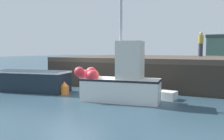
# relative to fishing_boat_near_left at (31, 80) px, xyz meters

# --- Properties ---
(ground) EXTENTS (120.00, 160.00, 0.10)m
(ground) POSITION_rel_fishing_boat_near_left_xyz_m (2.13, 0.40, -0.61)
(ground) COLOR #2D4756
(pier) EXTENTS (11.66, 8.42, 1.66)m
(pier) POSITION_rel_fishing_boat_near_left_xyz_m (4.95, 5.83, 0.83)
(pier) COLOR #473D33
(pier) RESTS_ON ground
(fishing_boat_near_left) EXTENTS (4.08, 2.07, 1.04)m
(fishing_boat_near_left) POSITION_rel_fishing_boat_near_left_xyz_m (0.00, 0.00, 0.00)
(fishing_boat_near_left) COLOR #19232D
(fishing_boat_near_left) RESTS_ON ground
(fishing_boat_near_right) EXTENTS (3.54, 1.66, 5.46)m
(fishing_boat_near_right) POSITION_rel_fishing_boat_near_left_xyz_m (5.03, -0.20, 0.33)
(fishing_boat_near_right) COLOR silver
(fishing_boat_near_right) RESTS_ON ground
(rowboat) EXTENTS (1.66, 0.87, 0.38)m
(rowboat) POSITION_rel_fishing_boat_near_left_xyz_m (6.24, 1.12, -0.38)
(rowboat) COLOR white
(rowboat) RESTS_ON ground
(dockworker) EXTENTS (0.34, 0.34, 1.64)m
(dockworker) POSITION_rel_fishing_boat_near_left_xyz_m (7.16, 8.15, 1.92)
(dockworker) COLOR #2D3342
(dockworker) RESTS_ON pier
(mooring_buoy_foreground) EXTENTS (0.43, 0.43, 0.61)m
(mooring_buoy_foreground) POSITION_rel_fishing_boat_near_left_xyz_m (2.03, 0.08, -0.28)
(mooring_buoy_foreground) COLOR orange
(mooring_buoy_foreground) RESTS_ON ground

